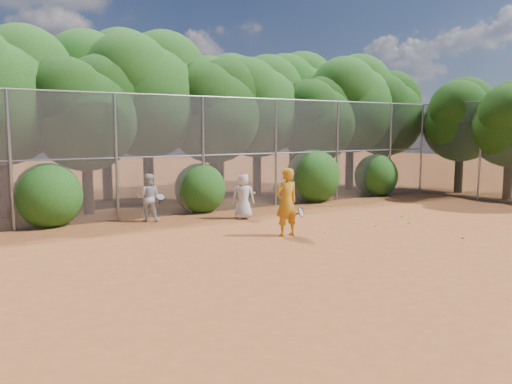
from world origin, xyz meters
TOP-DOWN VIEW (x-y plane):
  - ground at (0.00, 0.00)m, footprint 80.00×80.00m
  - fence_back at (-0.12, 6.00)m, footprint 20.05×0.09m
  - fence_side at (10.00, 3.00)m, footprint 0.09×6.09m
  - tree_1 at (-6.94, 8.54)m, footprint 4.64×4.03m
  - tree_2 at (-4.45, 7.83)m, footprint 3.99×3.47m
  - tree_3 at (-1.94, 8.84)m, footprint 4.89×4.26m
  - tree_4 at (0.55, 8.24)m, footprint 4.19×3.64m
  - tree_5 at (3.06, 9.04)m, footprint 4.51×3.92m
  - tree_6 at (5.55, 8.03)m, footprint 3.86×3.36m
  - tree_7 at (8.06, 8.64)m, footprint 4.77×4.14m
  - tree_8 at (10.05, 8.34)m, footprint 4.25×3.70m
  - tree_10 at (-2.93, 11.05)m, footprint 5.15×4.48m
  - tree_11 at (2.06, 10.64)m, footprint 4.64×4.03m
  - tree_12 at (6.56, 11.24)m, footprint 5.02×4.37m
  - tree_13 at (11.45, 5.03)m, footprint 3.86×3.36m
  - tree_14 at (11.25, 2.53)m, footprint 3.61×3.14m
  - bush_0 at (-6.00, 6.30)m, footprint 2.00×2.00m
  - bush_1 at (-1.00, 6.30)m, footprint 1.80×1.80m
  - bush_2 at (4.00, 6.30)m, footprint 2.20×2.20m
  - bush_3 at (7.50, 6.30)m, footprint 1.90×1.90m
  - player_yellow at (-0.74, 1.34)m, footprint 0.85×0.56m
  - player_teen at (-0.42, 4.24)m, footprint 0.87×0.77m
  - player_white at (-3.21, 5.40)m, footprint 0.93×0.86m
  - ball_0 at (2.28, 1.03)m, footprint 0.07×0.07m
  - ball_1 at (4.14, 1.70)m, footprint 0.07×0.07m
  - ball_2 at (3.09, -1.38)m, footprint 0.07×0.07m
  - ball_3 at (3.50, 0.84)m, footprint 0.07×0.07m
  - ball_4 at (0.37, 1.02)m, footprint 0.07×0.07m
  - ball_5 at (3.67, 4.74)m, footprint 0.07×0.07m

SIDE VIEW (x-z plane):
  - ground at x=0.00m, z-range 0.00..0.00m
  - ball_0 at x=2.28m, z-range 0.00..0.07m
  - ball_1 at x=4.14m, z-range 0.00..0.07m
  - ball_2 at x=3.09m, z-range 0.00..0.07m
  - ball_3 at x=3.50m, z-range 0.00..0.07m
  - ball_4 at x=0.37m, z-range 0.00..0.07m
  - ball_5 at x=3.67m, z-range 0.00..0.07m
  - player_teen at x=-0.42m, z-range 0.00..1.51m
  - player_white at x=-3.21m, z-range 0.00..1.51m
  - bush_1 at x=-1.00m, z-range 0.00..1.80m
  - player_yellow at x=-0.74m, z-range 0.00..1.86m
  - bush_3 at x=7.50m, z-range 0.00..1.90m
  - bush_0 at x=-6.00m, z-range 0.00..2.00m
  - bush_2 at x=4.00m, z-range 0.00..2.20m
  - fence_side at x=10.00m, z-range 0.04..4.06m
  - fence_back at x=-0.12m, z-range 0.04..4.06m
  - tree_14 at x=11.25m, z-range 0.77..5.71m
  - tree_6 at x=5.55m, z-range 0.82..6.11m
  - tree_13 at x=11.45m, z-range 0.82..6.11m
  - tree_2 at x=-4.45m, z-range 0.85..6.32m
  - tree_4 at x=0.55m, z-range 0.89..6.62m
  - tree_8 at x=10.05m, z-range 0.91..6.73m
  - tree_5 at x=3.06m, z-range 0.96..7.13m
  - tree_1 at x=-6.94m, z-range 0.99..7.34m
  - tree_11 at x=2.06m, z-range 0.99..7.34m
  - tree_7 at x=8.06m, z-range 1.02..7.54m
  - tree_3 at x=-1.94m, z-range 1.04..7.75m
  - tree_12 at x=6.56m, z-range 1.07..7.95m
  - tree_10 at x=-2.93m, z-range 1.10..8.16m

